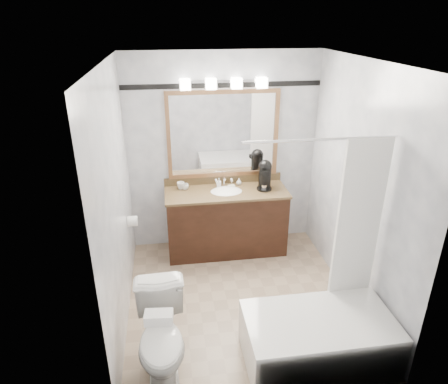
# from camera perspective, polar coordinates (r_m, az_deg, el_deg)

# --- Properties ---
(room) EXTENTS (2.42, 2.62, 2.52)m
(room) POSITION_cam_1_polar(r_m,az_deg,el_deg) (3.89, 2.61, -0.48)
(room) COLOR gray
(room) RESTS_ON ground
(vanity) EXTENTS (1.53, 0.58, 0.97)m
(vanity) POSITION_cam_1_polar(r_m,az_deg,el_deg) (5.15, 0.32, -4.01)
(vanity) COLOR black
(vanity) RESTS_ON ground
(mirror) EXTENTS (1.40, 0.04, 1.10)m
(mirror) POSITION_cam_1_polar(r_m,az_deg,el_deg) (5.00, -0.12, 8.19)
(mirror) COLOR #956843
(mirror) RESTS_ON room
(vanity_light_bar) EXTENTS (1.02, 0.14, 0.12)m
(vanity_light_bar) POSITION_cam_1_polar(r_m,az_deg,el_deg) (4.81, -0.03, 15.29)
(vanity_light_bar) COLOR silver
(vanity_light_bar) RESTS_ON room
(accent_stripe) EXTENTS (2.40, 0.01, 0.06)m
(accent_stripe) POSITION_cam_1_polar(r_m,az_deg,el_deg) (4.88, -0.14, 15.02)
(accent_stripe) COLOR black
(accent_stripe) RESTS_ON room
(bathtub) EXTENTS (1.30, 0.75, 1.96)m
(bathtub) POSITION_cam_1_polar(r_m,az_deg,el_deg) (3.86, 13.57, -18.87)
(bathtub) COLOR white
(bathtub) RESTS_ON ground
(tp_roll) EXTENTS (0.11, 0.12, 0.12)m
(tp_roll) POSITION_cam_1_polar(r_m,az_deg,el_deg) (4.69, -12.93, -4.09)
(tp_roll) COLOR white
(tp_roll) RESTS_ON room
(toilet) EXTENTS (0.46, 0.77, 0.78)m
(toilet) POSITION_cam_1_polar(r_m,az_deg,el_deg) (3.59, -8.82, -19.87)
(toilet) COLOR white
(toilet) RESTS_ON ground
(tissue_box) EXTENTS (0.22, 0.13, 0.09)m
(tissue_box) POSITION_cam_1_polar(r_m,az_deg,el_deg) (3.12, -9.31, -17.27)
(tissue_box) COLOR white
(tissue_box) RESTS_ON toilet
(coffee_maker) EXTENTS (0.20, 0.24, 0.37)m
(coffee_maker) POSITION_cam_1_polar(r_m,az_deg,el_deg) (5.02, 5.86, 2.60)
(coffee_maker) COLOR black
(coffee_maker) RESTS_ON vanity
(cup_left) EXTENTS (0.10, 0.10, 0.07)m
(cup_left) POSITION_cam_1_polar(r_m,az_deg,el_deg) (5.03, -5.60, 0.75)
(cup_left) COLOR white
(cup_left) RESTS_ON vanity
(cup_right) EXTENTS (0.11, 0.11, 0.09)m
(cup_right) POSITION_cam_1_polar(r_m,az_deg,el_deg) (5.05, -6.21, 0.92)
(cup_right) COLOR white
(cup_right) RESTS_ON vanity
(soap_bottle_a) EXTENTS (0.06, 0.06, 0.12)m
(soap_bottle_a) POSITION_cam_1_polar(r_m,az_deg,el_deg) (5.06, -0.72, 1.31)
(soap_bottle_a) COLOR white
(soap_bottle_a) RESTS_ON vanity
(soap_bottle_b) EXTENTS (0.07, 0.07, 0.08)m
(soap_bottle_b) POSITION_cam_1_polar(r_m,az_deg,el_deg) (5.15, 2.14, 1.49)
(soap_bottle_b) COLOR white
(soap_bottle_b) RESTS_ON vanity
(soap_bar) EXTENTS (0.09, 0.07, 0.03)m
(soap_bar) POSITION_cam_1_polar(r_m,az_deg,el_deg) (5.09, 1.06, 0.86)
(soap_bar) COLOR beige
(soap_bar) RESTS_ON vanity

